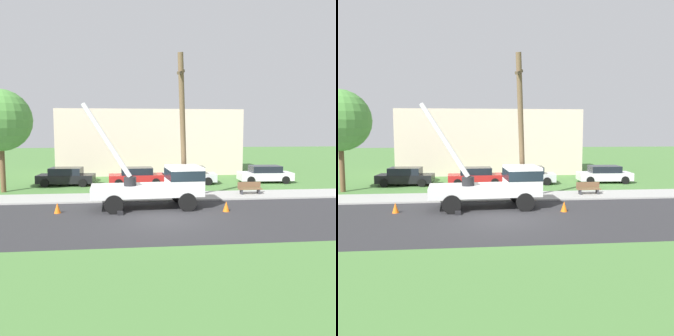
{
  "view_description": "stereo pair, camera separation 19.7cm",
  "coord_description": "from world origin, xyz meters",
  "views": [
    {
      "loc": [
        -1.68,
        -17.21,
        4.43
      ],
      "look_at": [
        0.48,
        2.81,
        2.25
      ],
      "focal_mm": 37.85,
      "sensor_mm": 36.0,
      "label": 1
    },
    {
      "loc": [
        -1.48,
        -17.23,
        4.43
      ],
      "look_at": [
        0.48,
        2.81,
        2.25
      ],
      "focal_mm": 37.85,
      "sensor_mm": 36.0,
      "label": 2
    }
  ],
  "objects": [
    {
      "name": "lowrise_building_backdrop",
      "position": [
        0.36,
        19.52,
        3.2
      ],
      "size": [
        18.0,
        6.0,
        6.4
      ],
      "primitive_type": "cube",
      "color": "beige",
      "rests_on": "ground"
    },
    {
      "name": "road_asphalt",
      "position": [
        0.0,
        0.0,
        0.0
      ],
      "size": [
        80.0,
        8.43,
        0.01
      ],
      "primitive_type": "cube",
      "color": "#2B2B2D",
      "rests_on": "ground"
    },
    {
      "name": "traffic_cone_behind",
      "position": [
        -5.56,
        1.8,
        0.28
      ],
      "size": [
        0.36,
        0.36,
        0.56
      ],
      "primitive_type": "cone",
      "color": "orange",
      "rests_on": "ground"
    },
    {
      "name": "parked_sedan_black",
      "position": [
        -6.76,
        11.5,
        0.71
      ],
      "size": [
        4.5,
        2.19,
        1.42
      ],
      "color": "black",
      "rests_on": "ground"
    },
    {
      "name": "ground_plane",
      "position": [
        0.0,
        12.0,
        0.0
      ],
      "size": [
        120.0,
        120.0,
        0.0
      ],
      "primitive_type": "plane",
      "color": "#477538"
    },
    {
      "name": "parked_sedan_white",
      "position": [
        9.62,
        11.33,
        0.71
      ],
      "size": [
        4.47,
        2.14,
        1.42
      ],
      "color": "silver",
      "rests_on": "ground"
    },
    {
      "name": "utility_truck",
      "position": [
        0.09,
        2.68,
        1.41
      ],
      "size": [
        6.89,
        3.21,
        5.98
      ],
      "color": "silver",
      "rests_on": "ground"
    },
    {
      "name": "traffic_cone_ahead",
      "position": [
        3.49,
        1.22,
        0.28
      ],
      "size": [
        0.36,
        0.36,
        0.56
      ],
      "primitive_type": "cone",
      "color": "orange",
      "rests_on": "ground"
    },
    {
      "name": "parked_sedan_silver",
      "position": [
        3.14,
        11.33,
        0.71
      ],
      "size": [
        4.5,
        2.19,
        1.42
      ],
      "color": "#B7B7BF",
      "rests_on": "ground"
    },
    {
      "name": "roadside_tree_near",
      "position": [
        -10.69,
        8.84,
        5.07
      ],
      "size": [
        4.34,
        4.34,
        7.26
      ],
      "color": "brown",
      "rests_on": "ground"
    },
    {
      "name": "parked_sedan_red",
      "position": [
        -1.16,
        11.03,
        0.71
      ],
      "size": [
        4.48,
        2.15,
        1.42
      ],
      "color": "#B21E1E",
      "rests_on": "ground"
    },
    {
      "name": "sidewalk_strip",
      "position": [
        0.0,
        5.68,
        0.05
      ],
      "size": [
        80.0,
        2.93,
        0.1
      ],
      "primitive_type": "cube",
      "color": "#9E9E99",
      "rests_on": "ground"
    },
    {
      "name": "park_bench",
      "position": [
        6.37,
        5.74,
        0.46
      ],
      "size": [
        1.6,
        0.45,
        0.9
      ],
      "color": "brown",
      "rests_on": "ground"
    },
    {
      "name": "leaning_utility_pole",
      "position": [
        1.5,
        3.97,
        4.55
      ],
      "size": [
        1.08,
        2.75,
        8.85
      ],
      "color": "brown",
      "rests_on": "ground"
    }
  ]
}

